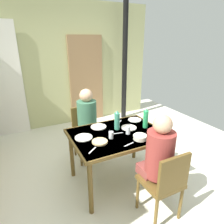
# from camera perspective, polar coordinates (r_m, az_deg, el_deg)

# --- Properties ---
(ground_plane) EXTENTS (6.04, 6.04, 0.00)m
(ground_plane) POSITION_cam_1_polar(r_m,az_deg,el_deg) (3.06, -2.45, -18.67)
(ground_plane) COLOR silver
(wall_back) EXTENTS (4.38, 0.10, 2.69)m
(wall_back) POSITION_cam_1_polar(r_m,az_deg,el_deg) (4.63, -14.94, 12.58)
(wall_back) COLOR tan
(wall_back) RESTS_ON ground_plane
(door_wooden) EXTENTS (0.80, 0.05, 2.00)m
(door_wooden) POSITION_cam_1_polar(r_m,az_deg,el_deg) (4.77, -7.34, 9.09)
(door_wooden) COLOR olive
(door_wooden) RESTS_ON ground_plane
(stove_pipe_column) EXTENTS (0.12, 0.12, 2.69)m
(stove_pipe_column) POSITION_cam_1_polar(r_m,az_deg,el_deg) (4.83, 3.65, 13.51)
(stove_pipe_column) COLOR black
(stove_pipe_column) RESTS_ON ground_plane
(dining_table) EXTENTS (1.21, 0.89, 0.75)m
(dining_table) POSITION_cam_1_polar(r_m,az_deg,el_deg) (2.67, 1.46, -7.68)
(dining_table) COLOR brown
(dining_table) RESTS_ON ground_plane
(chair_near_diner) EXTENTS (0.40, 0.40, 0.87)m
(chair_near_diner) POSITION_cam_1_polar(r_m,az_deg,el_deg) (2.30, 15.00, -18.85)
(chair_near_diner) COLOR brown
(chair_near_diner) RESTS_ON ground_plane
(chair_far_diner) EXTENTS (0.40, 0.40, 0.87)m
(chair_far_diner) POSITION_cam_1_polar(r_m,az_deg,el_deg) (3.35, -7.69, -5.04)
(chair_far_diner) COLOR brown
(chair_far_diner) RESTS_ON ground_plane
(person_near_diner) EXTENTS (0.30, 0.37, 0.77)m
(person_near_diner) POSITION_cam_1_polar(r_m,az_deg,el_deg) (2.22, 13.35, -11.30)
(person_near_diner) COLOR brown
(person_near_diner) RESTS_ON ground_plane
(person_far_diner) EXTENTS (0.30, 0.37, 0.77)m
(person_far_diner) POSITION_cam_1_polar(r_m,az_deg,el_deg) (3.11, -7.10, -1.30)
(person_far_diner) COLOR #3B5B4D
(person_far_diner) RESTS_ON ground_plane
(water_bottle_green_near) EXTENTS (0.07, 0.07, 0.27)m
(water_bottle_green_near) POSITION_cam_1_polar(r_m,az_deg,el_deg) (2.70, 1.46, -2.48)
(water_bottle_green_near) COLOR #3A8C6F
(water_bottle_green_near) RESTS_ON dining_table
(water_bottle_green_far) EXTENTS (0.07, 0.07, 0.28)m
(water_bottle_green_far) POSITION_cam_1_polar(r_m,az_deg,el_deg) (2.79, 9.66, -1.91)
(water_bottle_green_far) COLOR #279754
(water_bottle_green_far) RESTS_ON dining_table
(serving_bowl_center) EXTENTS (0.17, 0.17, 0.05)m
(serving_bowl_center) POSITION_cam_1_polar(r_m,az_deg,el_deg) (2.50, 8.08, -7.18)
(serving_bowl_center) COLOR silver
(serving_bowl_center) RESTS_ON dining_table
(dinner_plate_near_left) EXTENTS (0.22, 0.22, 0.01)m
(dinner_plate_near_left) POSITION_cam_1_polar(r_m,az_deg,el_deg) (2.81, -3.89, -4.26)
(dinner_plate_near_left) COLOR white
(dinner_plate_near_left) RESTS_ON dining_table
(dinner_plate_near_right) EXTENTS (0.22, 0.22, 0.01)m
(dinner_plate_near_right) POSITION_cam_1_polar(r_m,az_deg,el_deg) (2.54, -8.14, -7.25)
(dinner_plate_near_right) COLOR white
(dinner_plate_near_right) RESTS_ON dining_table
(dinner_plate_far_center) EXTENTS (0.20, 0.20, 0.01)m
(dinner_plate_far_center) POSITION_cam_1_polar(r_m,az_deg,el_deg) (3.06, 6.56, -2.23)
(dinner_plate_far_center) COLOR white
(dinner_plate_far_center) RESTS_ON dining_table
(dinner_plate_far_side) EXTENTS (0.21, 0.21, 0.01)m
(dinner_plate_far_side) POSITION_cam_1_polar(r_m,az_deg,el_deg) (2.79, 4.88, -4.51)
(dinner_plate_far_side) COLOR white
(dinner_plate_far_side) RESTS_ON dining_table
(drinking_glass_by_near_diner) EXTENTS (0.06, 0.06, 0.11)m
(drinking_glass_by_near_diner) POSITION_cam_1_polar(r_m,az_deg,el_deg) (2.61, 4.67, -5.22)
(drinking_glass_by_near_diner) COLOR silver
(drinking_glass_by_near_diner) RESTS_ON dining_table
(drinking_glass_by_far_diner) EXTENTS (0.06, 0.06, 0.09)m
(drinking_glass_by_far_diner) POSITION_cam_1_polar(r_m,az_deg,el_deg) (2.49, -0.27, -6.61)
(drinking_glass_by_far_diner) COLOR silver
(drinking_glass_by_far_diner) RESTS_ON dining_table
(bread_plate_sliced) EXTENTS (0.19, 0.19, 0.02)m
(bread_plate_sliced) POSITION_cam_1_polar(r_m,az_deg,el_deg) (2.42, -3.54, -8.50)
(bread_plate_sliced) COLOR #DBB77A
(bread_plate_sliced) RESTS_ON dining_table
(cutlery_knife_near) EXTENTS (0.13, 0.11, 0.00)m
(cutlery_knife_near) POSITION_cam_1_polar(r_m,az_deg,el_deg) (2.27, -5.66, -10.88)
(cutlery_knife_near) COLOR silver
(cutlery_knife_near) RESTS_ON dining_table
(cutlery_fork_near) EXTENTS (0.15, 0.04, 0.00)m
(cutlery_fork_near) POSITION_cam_1_polar(r_m,az_deg,el_deg) (2.63, 1.58, -6.15)
(cutlery_fork_near) COLOR silver
(cutlery_fork_near) RESTS_ON dining_table
(cutlery_knife_far) EXTENTS (0.15, 0.05, 0.00)m
(cutlery_knife_far) POSITION_cam_1_polar(r_m,az_deg,el_deg) (2.38, 4.90, -9.28)
(cutlery_knife_far) COLOR silver
(cutlery_knife_far) RESTS_ON dining_table
(cutlery_fork_far) EXTENTS (0.13, 0.11, 0.00)m
(cutlery_fork_far) POSITION_cam_1_polar(r_m,az_deg,el_deg) (2.96, 2.11, -2.97)
(cutlery_fork_far) COLOR silver
(cutlery_fork_far) RESTS_ON dining_table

